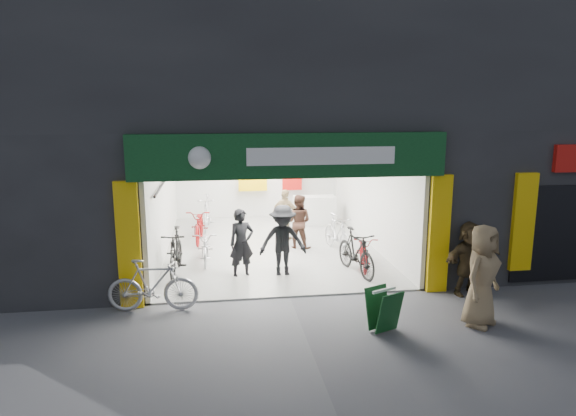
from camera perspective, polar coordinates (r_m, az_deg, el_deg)
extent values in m
plane|color=#56565B|center=(11.12, 0.23, -9.95)|extent=(60.00, 60.00, 0.00)
cube|color=#232326|center=(15.53, 1.23, 17.73)|extent=(16.00, 10.00, 4.50)
cube|color=#232326|center=(15.91, -22.61, 2.25)|extent=(5.00, 10.00, 3.50)
cube|color=#232326|center=(17.15, 17.92, 3.19)|extent=(6.00, 10.00, 3.50)
cube|color=#9E9E99|center=(14.88, -2.04, -4.28)|extent=(6.00, 8.00, 0.04)
cube|color=silver|center=(18.56, -3.45, 3.85)|extent=(6.00, 0.20, 3.20)
cube|color=silver|center=(14.52, -13.74, 1.39)|extent=(0.10, 8.00, 3.20)
cube|color=silver|center=(15.12, 9.10, 1.98)|extent=(0.10, 8.00, 3.20)
cube|color=white|center=(14.34, -2.13, 8.23)|extent=(6.00, 8.00, 0.10)
cube|color=black|center=(10.47, 0.17, 7.58)|extent=(6.00, 0.30, 0.30)
cube|color=#0C3514|center=(10.28, 0.35, 5.83)|extent=(6.40, 0.25, 0.90)
cube|color=white|center=(10.25, 3.80, 5.79)|extent=(3.00, 0.02, 0.35)
cube|color=yellow|center=(10.68, -17.27, -4.04)|extent=(0.45, 0.12, 2.60)
cube|color=yellow|center=(11.58, 16.43, -2.80)|extent=(0.45, 0.12, 2.60)
cube|color=yellow|center=(12.46, 24.66, -1.45)|extent=(0.50, 0.12, 2.20)
cube|color=black|center=(13.30, 29.18, -2.43)|extent=(3.00, 0.06, 2.20)
cylinder|color=black|center=(13.84, -13.53, 3.02)|extent=(0.06, 5.00, 0.06)
cube|color=silver|center=(17.43, 2.95, -0.31)|extent=(1.40, 0.60, 1.00)
cube|color=white|center=(11.57, -0.63, 7.11)|extent=(1.30, 0.35, 0.04)
cube|color=white|center=(13.35, -1.67, 7.69)|extent=(1.30, 0.35, 0.04)
cube|color=white|center=(15.14, -2.46, 8.14)|extent=(1.30, 0.35, 0.04)
cube|color=white|center=(16.93, -3.08, 8.49)|extent=(1.30, 0.35, 0.04)
imported|color=#B4B3B8|center=(13.51, -9.11, -4.24)|extent=(0.58, 1.65, 0.87)
imported|color=black|center=(12.65, -12.36, -4.82)|extent=(0.66, 1.92, 1.14)
imported|color=maroon|center=(15.58, -9.77, -1.87)|extent=(0.78, 1.97, 1.02)
imported|color=silver|center=(17.03, -8.98, -0.51)|extent=(0.65, 1.90, 1.12)
imported|color=black|center=(12.51, 7.56, -4.88)|extent=(0.88, 1.93, 1.12)
imported|color=maroon|center=(13.07, 8.43, -4.76)|extent=(0.90, 1.74, 0.87)
imported|color=silver|center=(14.32, 5.47, -2.84)|extent=(0.78, 1.83, 1.06)
imported|color=#A5A5AA|center=(10.62, -14.80, -8.30)|extent=(1.83, 0.65, 1.08)
imported|color=black|center=(12.20, -5.18, -3.95)|extent=(0.69, 0.55, 1.65)
imported|color=#3D241B|center=(14.53, 1.15, -1.55)|extent=(0.94, 0.86, 1.57)
imported|color=black|center=(12.21, -0.59, -3.69)|extent=(1.12, 0.64, 1.74)
imported|color=#9B825A|center=(15.39, -0.28, -0.81)|extent=(0.98, 0.81, 1.57)
imported|color=#856D4D|center=(10.17, 20.73, -7.04)|extent=(1.12, 1.05, 1.92)
imported|color=#3D2F1B|center=(11.76, 19.43, -5.28)|extent=(1.57, 0.94, 1.61)
cube|color=#104019|center=(9.50, 11.24, -11.35)|extent=(0.54, 0.37, 0.77)
cube|color=#104019|center=(9.73, 9.91, -10.75)|extent=(0.54, 0.37, 0.77)
cube|color=white|center=(9.48, 10.65, -8.96)|extent=(0.51, 0.25, 0.05)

